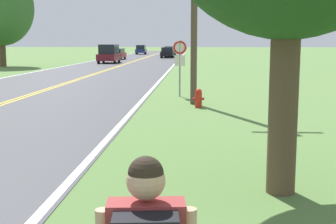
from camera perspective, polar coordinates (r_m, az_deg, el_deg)
The scene contains 8 objects.
fire_hydrant at distance 16.65m, azimuth 3.74°, elevation 1.73°, with size 0.41×0.25×0.68m.
traffic_sign at distance 19.81m, azimuth 1.45°, elevation 7.02°, with size 0.60×0.10×2.38m.
tree_right_cluster at distance 46.75m, azimuth -19.78°, elevation 11.88°, with size 6.09×6.09×8.93m.
car_maroon_van_mid_near at distance 51.35m, azimuth -7.22°, elevation 7.08°, with size 1.99×4.18×2.01m.
car_red_hatchback_mid_far at distance 61.59m, azimuth -6.33°, elevation 7.09°, with size 2.13×4.03×1.43m.
car_black_sedan_receding at distance 67.57m, azimuth -0.11°, elevation 7.27°, with size 1.80×4.02×1.50m.
car_dark_green_van_distant at distance 72.65m, azimuth 0.24°, elevation 7.42°, with size 2.06×4.83×1.58m.
car_dark_blue_suv_horizon at distance 86.95m, azimuth -3.31°, elevation 7.63°, with size 1.88×4.55×1.69m.
Camera 1 is at (7.19, 1.75, 2.33)m, focal length 50.00 mm.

